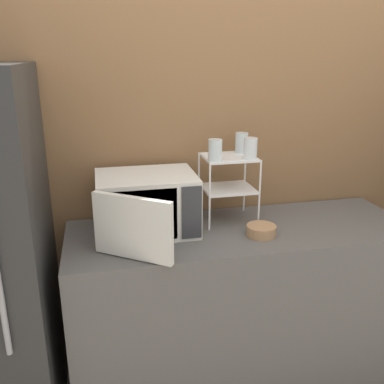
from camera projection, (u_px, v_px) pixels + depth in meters
The scene contains 8 objects.
wall_back at pixel (224, 147), 2.44m from camera, with size 8.00×0.06×2.60m.
counter at pixel (239, 306), 2.38m from camera, with size 1.80×0.62×0.94m.
microwave at pixel (146, 204), 2.14m from camera, with size 0.51×0.62×0.30m.
dish_rack at pixel (229, 174), 2.27m from camera, with size 0.28×0.24×0.36m.
glass_front_left at pixel (215, 150), 2.13m from camera, with size 0.07×0.07×0.11m.
glass_back_right at pixel (242, 143), 2.31m from camera, with size 0.07×0.07×0.11m.
glass_front_right at pixel (250, 148), 2.17m from camera, with size 0.07×0.07×0.11m.
bowl at pixel (261, 231), 2.14m from camera, with size 0.15×0.15×0.05m.
Camera 1 is at (-0.71, -1.64, 1.81)m, focal length 40.00 mm.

